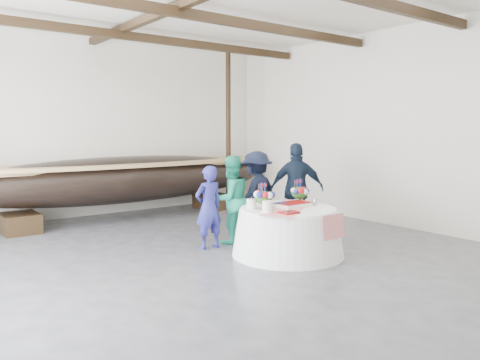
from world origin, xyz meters
TOP-DOWN VIEW (x-y plane):
  - floor at (0.00, 0.00)m, footprint 10.00×12.00m
  - wall_back at (0.00, 6.00)m, footprint 10.00×0.02m
  - wall_right at (5.00, 0.00)m, footprint 0.02×12.00m
  - pavilion_structure at (0.00, 0.84)m, footprint 9.80×11.76m
  - longboat_display at (0.43, 4.94)m, footprint 8.32×1.66m
  - banquet_table at (1.31, 0.12)m, footprint 1.98×1.98m
  - tabletop_items at (1.29, 0.25)m, footprint 1.82×1.48m
  - guest_woman_blue at (0.45, 1.35)m, footprint 0.57×0.38m
  - guest_woman_teal at (1.04, 1.47)m, footprint 0.87×0.70m
  - guest_man_left at (1.81, 1.61)m, footprint 1.28×0.93m
  - guest_man_right at (2.55, 1.17)m, footprint 1.21×1.01m

SIDE VIEW (x-z plane):
  - floor at x=0.00m, z-range -0.01..0.01m
  - banquet_table at x=1.31m, z-range 0.00..0.85m
  - guest_woman_blue at x=0.45m, z-range 0.00..1.56m
  - guest_woman_teal at x=1.04m, z-range 0.00..1.71m
  - guest_man_left at x=1.81m, z-range 0.00..1.77m
  - guest_man_right at x=2.55m, z-range 0.00..1.94m
  - tabletop_items at x=1.29m, z-range 0.79..1.19m
  - longboat_display at x=0.43m, z-range 0.22..1.78m
  - wall_back at x=0.00m, z-range 0.00..4.50m
  - wall_right at x=5.00m, z-range 0.00..4.50m
  - pavilion_structure at x=0.00m, z-range 1.75..6.25m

